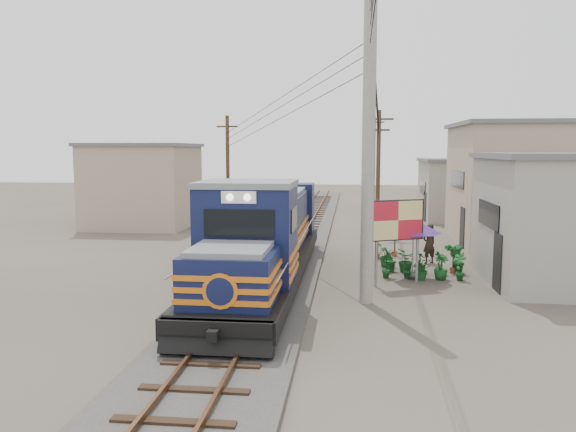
# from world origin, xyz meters

# --- Properties ---
(ground) EXTENTS (120.00, 120.00, 0.00)m
(ground) POSITION_xyz_m (0.00, 0.00, 0.00)
(ground) COLOR #473F35
(ground) RESTS_ON ground
(ballast) EXTENTS (3.60, 70.00, 0.16)m
(ballast) POSITION_xyz_m (0.00, 10.00, 0.08)
(ballast) COLOR #595651
(ballast) RESTS_ON ground
(track) EXTENTS (1.15, 70.00, 0.12)m
(track) POSITION_xyz_m (0.00, 10.00, 0.26)
(track) COLOR #51331E
(track) RESTS_ON ground
(locomotive) EXTENTS (2.79, 15.20, 3.77)m
(locomotive) POSITION_xyz_m (0.00, 1.49, 1.66)
(locomotive) COLOR black
(locomotive) RESTS_ON ground
(utility_pole_main) EXTENTS (0.40, 0.40, 10.00)m
(utility_pole_main) POSITION_xyz_m (3.50, -0.50, 5.00)
(utility_pole_main) COLOR #9E9B93
(utility_pole_main) RESTS_ON ground
(wooden_pole_mid) EXTENTS (1.60, 0.24, 7.00)m
(wooden_pole_mid) POSITION_xyz_m (4.50, 14.00, 3.68)
(wooden_pole_mid) COLOR #4C3826
(wooden_pole_mid) RESTS_ON ground
(wooden_pole_far) EXTENTS (1.60, 0.24, 7.50)m
(wooden_pole_far) POSITION_xyz_m (4.80, 28.00, 3.93)
(wooden_pole_far) COLOR #4C3826
(wooden_pole_far) RESTS_ON ground
(wooden_pole_left) EXTENTS (1.60, 0.24, 7.00)m
(wooden_pole_left) POSITION_xyz_m (-5.00, 18.00, 3.68)
(wooden_pole_left) COLOR #4C3826
(wooden_pole_left) RESTS_ON ground
(power_lines) EXTENTS (9.65, 19.00, 3.30)m
(power_lines) POSITION_xyz_m (-0.14, 8.49, 7.56)
(power_lines) COLOR black
(power_lines) RESTS_ON ground
(shophouse_mid) EXTENTS (8.40, 7.35, 6.20)m
(shophouse_mid) POSITION_xyz_m (12.50, 12.00, 3.11)
(shophouse_mid) COLOR tan
(shophouse_mid) RESTS_ON ground
(shophouse_back) EXTENTS (6.30, 6.30, 4.20)m
(shophouse_back) POSITION_xyz_m (11.00, 22.00, 2.11)
(shophouse_back) COLOR gray
(shophouse_back) RESTS_ON ground
(shophouse_left) EXTENTS (6.30, 6.30, 5.20)m
(shophouse_left) POSITION_xyz_m (-10.00, 16.00, 2.61)
(shophouse_left) COLOR tan
(shophouse_left) RESTS_ON ground
(billboard) EXTENTS (1.87, 0.91, 3.07)m
(billboard) POSITION_xyz_m (4.64, 1.96, 2.25)
(billboard) COLOR #99999E
(billboard) RESTS_ON ground
(market_umbrella) EXTENTS (2.35, 2.35, 2.27)m
(market_umbrella) POSITION_xyz_m (5.31, 3.03, 1.99)
(market_umbrella) COLOR black
(market_umbrella) RESTS_ON ground
(vendor) EXTENTS (0.75, 0.67, 1.72)m
(vendor) POSITION_xyz_m (6.31, 6.01, 0.86)
(vendor) COLOR black
(vendor) RESTS_ON ground
(plant_nursery) EXTENTS (3.50, 3.09, 1.05)m
(plant_nursery) POSITION_xyz_m (5.48, 3.94, 0.47)
(plant_nursery) COLOR #164F1F
(plant_nursery) RESTS_ON ground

